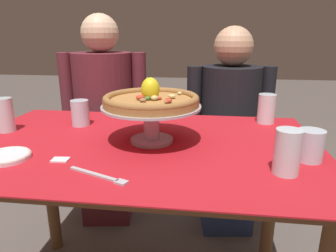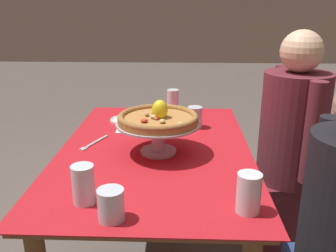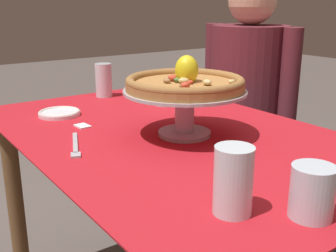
{
  "view_description": "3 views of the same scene",
  "coord_description": "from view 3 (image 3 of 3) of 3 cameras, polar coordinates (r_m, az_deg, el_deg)",
  "views": [
    {
      "loc": [
        0.23,
        -0.99,
        1.12
      ],
      "look_at": [
        0.1,
        0.05,
        0.8
      ],
      "focal_mm": 32.58,
      "sensor_mm": 36.0,
      "label": 1
    },
    {
      "loc": [
        1.46,
        0.11,
        1.35
      ],
      "look_at": [
        0.03,
        0.06,
        0.86
      ],
      "focal_mm": 39.35,
      "sensor_mm": 36.0,
      "label": 2
    },
    {
      "loc": [
        0.94,
        -0.68,
        1.12
      ],
      "look_at": [
        0.02,
        -0.02,
        0.77
      ],
      "focal_mm": 44.48,
      "sensor_mm": 36.0,
      "label": 3
    }
  ],
  "objects": [
    {
      "name": "dining_table",
      "position": [
        1.25,
        0.36,
        -5.95
      ],
      "size": [
        1.26,
        0.81,
        0.75
      ],
      "color": "brown",
      "rests_on": "ground"
    },
    {
      "name": "pizza_stand",
      "position": [
        1.16,
        2.31,
        3.15
      ],
      "size": [
        0.34,
        0.34,
        0.13
      ],
      "color": "#B7B7C1",
      "rests_on": "dining_table"
    },
    {
      "name": "pizza",
      "position": [
        1.15,
        2.36,
        6.0
      ],
      "size": [
        0.33,
        0.33,
        0.09
      ],
      "color": "#AD753D",
      "rests_on": "pizza_stand"
    },
    {
      "name": "water_glass_side_left",
      "position": [
        1.68,
        -8.79,
        5.92
      ],
      "size": [
        0.07,
        0.07,
        0.13
      ],
      "color": "silver",
      "rests_on": "dining_table"
    },
    {
      "name": "water_glass_back_left",
      "position": [
        1.53,
        -0.49,
        4.63
      ],
      "size": [
        0.07,
        0.07,
        0.11
      ],
      "color": "silver",
      "rests_on": "dining_table"
    },
    {
      "name": "water_glass_front_right",
      "position": [
        0.76,
        8.9,
        -8.0
      ],
      "size": [
        0.07,
        0.07,
        0.13
      ],
      "color": "silver",
      "rests_on": "dining_table"
    },
    {
      "name": "water_glass_side_right",
      "position": [
        0.78,
        19.1,
        -8.98
      ],
      "size": [
        0.08,
        0.08,
        0.1
      ],
      "color": "silver",
      "rests_on": "dining_table"
    },
    {
      "name": "side_plate",
      "position": [
        1.44,
        -14.66,
        1.75
      ],
      "size": [
        0.14,
        0.14,
        0.02
      ],
      "color": "white",
      "rests_on": "dining_table"
    },
    {
      "name": "dinner_fork",
      "position": [
        1.12,
        -12.58,
        -2.7
      ],
      "size": [
        0.19,
        0.09,
        0.01
      ],
      "color": "#B7B7C1",
      "rests_on": "dining_table"
    },
    {
      "name": "sugar_packet",
      "position": [
        1.29,
        -11.63,
        -0.01
      ],
      "size": [
        0.05,
        0.04,
        0.0
      ],
      "primitive_type": "cube",
      "rotation": [
        0.0,
        0.0,
        0.07
      ],
      "color": "white",
      "rests_on": "dining_table"
    },
    {
      "name": "diner_left",
      "position": [
        1.96,
        10.63,
        0.97
      ],
      "size": [
        0.49,
        0.38,
        1.22
      ],
      "color": "maroon",
      "rests_on": "ground"
    }
  ]
}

